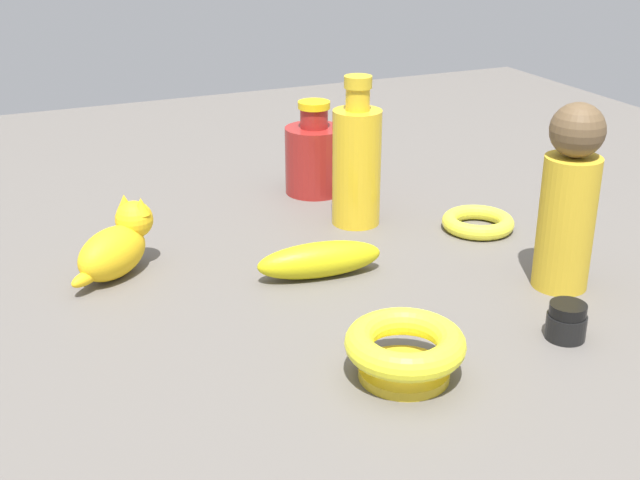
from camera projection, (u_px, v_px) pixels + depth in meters
name	position (u px, v px, depth m)	size (l,w,h in m)	color
ground	(320.00, 269.00, 1.08)	(2.00, 2.00, 0.00)	#5B5651
bowl	(405.00, 348.00, 0.83)	(0.12, 0.12, 0.05)	gold
person_figure_adult	(569.00, 200.00, 1.00)	(0.10, 0.10, 0.23)	gold
cat_figurine	(117.00, 245.00, 1.06)	(0.12, 0.11, 0.09)	yellow
bottle_tall	(357.00, 163.00, 1.20)	(0.07, 0.07, 0.22)	gold
banana	(320.00, 260.00, 1.05)	(0.16, 0.05, 0.05)	gold
nail_polish_jar	(566.00, 321.00, 0.91)	(0.04, 0.04, 0.04)	black
bottle_short	(314.00, 156.00, 1.33)	(0.09, 0.09, 0.15)	maroon
bangle	(478.00, 222.00, 1.20)	(0.10, 0.10, 0.02)	yellow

